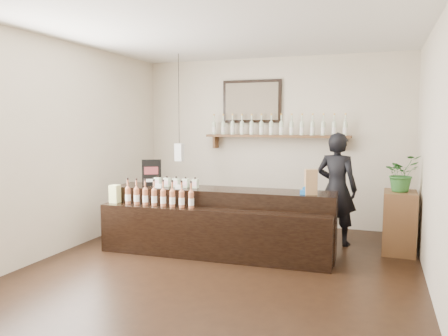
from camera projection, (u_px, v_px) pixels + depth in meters
ground at (222, 268)px, 5.18m from camera, size 5.00×5.00×0.00m
room_shell at (221, 124)px, 5.00m from camera, size 5.00×5.00×5.00m
back_wall_decor at (262, 121)px, 7.27m from camera, size 2.66×0.96×1.69m
counter at (218, 223)px, 5.78m from camera, size 3.03×0.93×0.99m
promo_sign at (152, 173)px, 6.08m from camera, size 0.24×0.14×0.37m
paper_bag at (311, 182)px, 5.35m from camera, size 0.17×0.15×0.32m
tape_dispenser at (305, 191)px, 5.36m from camera, size 0.12×0.05×0.10m
side_cabinet at (399, 222)px, 5.78m from camera, size 0.42×0.57×0.82m
potted_plant at (401, 173)px, 5.71m from camera, size 0.58×0.57×0.48m
shopkeeper at (337, 181)px, 6.15m from camera, size 0.75×0.59×1.80m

